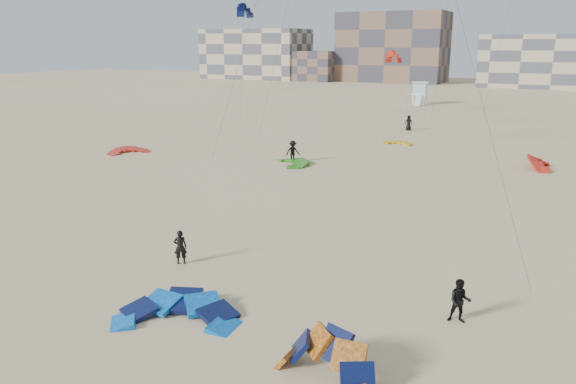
% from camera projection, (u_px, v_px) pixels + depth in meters
% --- Properties ---
extents(ground, '(320.00, 320.00, 0.00)m').
position_uv_depth(ground, '(137.00, 285.00, 23.84)').
color(ground, beige).
rests_on(ground, ground).
extents(kite_ground_blue, '(5.91, 6.05, 2.18)m').
position_uv_depth(kite_ground_blue, '(177.00, 319.00, 20.87)').
color(kite_ground_blue, '#1175EC').
rests_on(kite_ground_blue, ground).
extents(kite_ground_orange, '(4.39, 4.36, 3.46)m').
position_uv_depth(kite_ground_orange, '(325.00, 379.00, 17.12)').
color(kite_ground_orange, orange).
rests_on(kite_ground_orange, ground).
extents(kite_ground_red, '(5.17, 5.10, 1.48)m').
position_uv_depth(kite_ground_red, '(129.00, 153.00, 52.80)').
color(kite_ground_red, red).
rests_on(kite_ground_red, ground).
extents(kite_ground_green, '(5.35, 5.33, 1.08)m').
position_uv_depth(kite_ground_green, '(293.00, 164.00, 47.75)').
color(kite_ground_green, '#359017').
rests_on(kite_ground_green, ground).
extents(kite_ground_red_far, '(3.79, 3.64, 3.20)m').
position_uv_depth(kite_ground_red_far, '(539.00, 169.00, 46.03)').
color(kite_ground_red_far, red).
rests_on(kite_ground_red_far, ground).
extents(kite_ground_yellow, '(2.89, 3.04, 0.56)m').
position_uv_depth(kite_ground_yellow, '(397.00, 144.00, 57.23)').
color(kite_ground_yellow, yellow).
rests_on(kite_ground_yellow, ground).
extents(kitesurfer_main, '(0.71, 0.66, 1.63)m').
position_uv_depth(kitesurfer_main, '(180.00, 247.00, 25.95)').
color(kitesurfer_main, black).
rests_on(kitesurfer_main, ground).
extents(kitesurfer_b, '(0.93, 0.79, 1.67)m').
position_uv_depth(kitesurfer_b, '(460.00, 301.00, 20.45)').
color(kitesurfer_b, black).
rests_on(kitesurfer_b, ground).
extents(kitesurfer_c, '(1.34, 1.37, 1.89)m').
position_uv_depth(kitesurfer_c, '(293.00, 152.00, 48.27)').
color(kitesurfer_c, black).
rests_on(kitesurfer_c, ground).
extents(kitesurfer_e, '(0.98, 0.77, 1.78)m').
position_uv_depth(kitesurfer_e, '(409.00, 123.00, 66.17)').
color(kitesurfer_e, black).
rests_on(kitesurfer_e, ground).
extents(kite_fly_navy, '(3.51, 3.48, 13.94)m').
position_uv_depth(kite_fly_navy, '(245.00, 12.00, 69.65)').
color(kite_fly_navy, '#0C1048').
rests_on(kite_fly_navy, ground).
extents(kite_fly_red, '(6.47, 7.60, 8.18)m').
position_uv_depth(kite_fly_red, '(393.00, 58.00, 78.63)').
color(kite_fly_red, red).
rests_on(kite_fly_red, ground).
extents(lifeguard_tower_far, '(3.00, 5.32, 3.74)m').
position_uv_depth(lifeguard_tower_far, '(420.00, 93.00, 94.39)').
color(lifeguard_tower_far, white).
rests_on(lifeguard_tower_far, ground).
extents(condo_west_a, '(30.00, 15.00, 14.00)m').
position_uv_depth(condo_west_a, '(256.00, 54.00, 164.75)').
color(condo_west_a, tan).
rests_on(condo_west_a, ground).
extents(condo_west_b, '(28.00, 14.00, 18.00)m').
position_uv_depth(condo_west_b, '(392.00, 47.00, 150.05)').
color(condo_west_b, brown).
rests_on(condo_west_b, ground).
extents(condo_mid, '(32.00, 16.00, 12.00)m').
position_uv_depth(condo_mid, '(555.00, 61.00, 129.74)').
color(condo_mid, tan).
rests_on(condo_mid, ground).
extents(condo_fill_left, '(12.00, 10.00, 8.00)m').
position_uv_depth(condo_fill_left, '(315.00, 66.00, 154.98)').
color(condo_fill_left, brown).
rests_on(condo_fill_left, ground).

